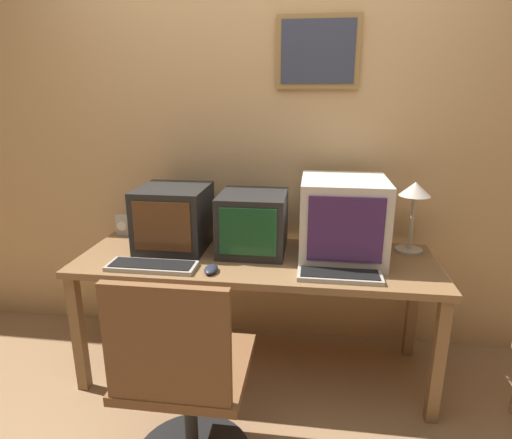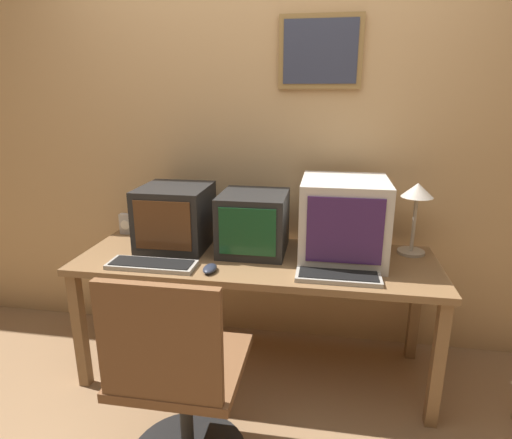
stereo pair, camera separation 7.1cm
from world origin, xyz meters
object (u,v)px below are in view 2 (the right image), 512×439
Objects in this scene: keyboard_main at (152,265)px; monitor_left at (175,217)px; desk_lamp at (417,200)px; monitor_right at (343,220)px; office_chair at (179,389)px; monitor_center at (254,223)px; mouse_near_keyboard at (210,269)px; keyboard_side at (338,276)px; desk_clock at (127,224)px.

monitor_left is at bearing 86.70° from keyboard_main.
monitor_right is at bearing -161.22° from desk_lamp.
desk_lamp is (1.33, 0.42, 0.29)m from keyboard_main.
monitor_right is at bearing 51.79° from office_chair.
mouse_near_keyboard is at bearing -116.47° from monitor_center.
monitor_center is 0.95× the size of keyboard_side.
mouse_near_keyboard is at bearing -1.74° from keyboard_main.
keyboard_side is at bearing -18.47° from monitor_left.
keyboard_side is at bearing -19.81° from desk_clock.
desk_lamp reaches higher than keyboard_main.
mouse_near_keyboard is 0.84m from desk_clock.
office_chair is at bearing -70.76° from monitor_left.
office_chair is (-0.16, -0.84, -0.46)m from monitor_center.
monitor_center is 0.88m from desk_lamp.
keyboard_main is at bearing -146.01° from monitor_center.
mouse_near_keyboard reaches higher than keyboard_side.
monitor_left is 1.02× the size of desk_lamp.
monitor_left is at bearing 131.13° from mouse_near_keyboard.
monitor_center is 0.39m from mouse_near_keyboard.
keyboard_main is 1.43m from desk_lamp.
desk_clock is at bearing 127.06° from keyboard_main.
monitor_right is (0.93, -0.03, 0.04)m from monitor_left.
desk_clock is at bearing 157.09° from monitor_left.
keyboard_side is (-0.02, -0.27, -0.20)m from monitor_right.
keyboard_main is (-0.95, -0.29, -0.20)m from monitor_right.
office_chair is (0.01, -0.51, -0.31)m from mouse_near_keyboard.
desk_lamp reaches higher than keyboard_side.
office_chair reaches higher than desk_clock.
desk_lamp is at bearing 22.73° from mouse_near_keyboard.
keyboard_main is 3.87× the size of mouse_near_keyboard.
monitor_right is 1.34m from desk_clock.
monitor_center is (0.45, -0.00, -0.01)m from monitor_left.
office_chair reaches higher than keyboard_main.
keyboard_side is (0.93, 0.02, 0.00)m from keyboard_main.
monitor_right is 1.02m from keyboard_main.
desk_clock is at bearing 168.70° from monitor_center.
monitor_left reaches higher than keyboard_side.
mouse_near_keyboard is 0.60m from office_chair.
desk_lamp reaches higher than office_chair.
mouse_near_keyboard is (0.31, -0.01, 0.00)m from keyboard_main.
monitor_left is at bearing -175.69° from desk_lamp.
monitor_right reaches higher than monitor_left.
office_chair is (-0.62, -0.54, -0.30)m from keyboard_side.
keyboard_side is (0.91, -0.31, -0.16)m from monitor_left.
keyboard_main is 0.93m from keyboard_side.
keyboard_main and keyboard_side have the same top height.
keyboard_side is at bearing -33.03° from monitor_center.
desk_lamp reaches higher than desk_clock.
mouse_near_keyboard is 1.15m from desk_lamp.
monitor_right is 1.14× the size of desk_lamp.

